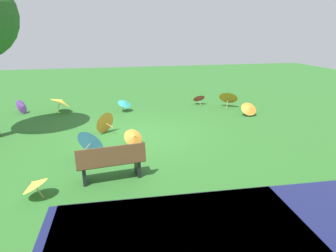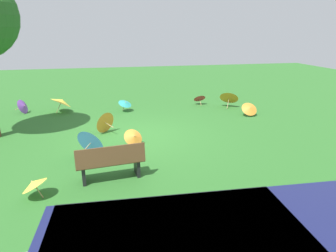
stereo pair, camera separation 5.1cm
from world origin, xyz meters
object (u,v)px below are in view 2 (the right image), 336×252
at_px(parasol_red_0, 199,98).
at_px(parasol_teal_2, 125,103).
at_px(parasol_blue_0, 92,142).
at_px(parasol_orange_3, 104,122).
at_px(parasol_purple_0, 24,106).
at_px(parasol_orange_2, 229,97).
at_px(parasol_yellow_2, 62,101).
at_px(parasol_orange_0, 250,108).
at_px(park_bench, 111,162).
at_px(parasol_yellow_1, 33,184).
at_px(parasol_orange_1, 134,137).

distance_m(parasol_red_0, parasol_teal_2, 3.65).
bearing_deg(parasol_blue_0, parasol_orange_3, -100.01).
bearing_deg(parasol_purple_0, parasol_orange_2, 175.28).
bearing_deg(parasol_yellow_2, parasol_orange_0, 163.35).
xyz_separation_m(park_bench, parasol_orange_0, (-5.81, -4.40, -0.13)).
bearing_deg(park_bench, parasol_teal_2, -97.09).
xyz_separation_m(parasol_blue_0, parasol_yellow_1, (1.14, 2.04, -0.09)).
xyz_separation_m(parasol_orange_0, parasol_orange_3, (5.97, 0.86, 0.06)).
xyz_separation_m(parasol_purple_0, parasol_yellow_2, (-1.58, 0.09, 0.16)).
bearing_deg(parasol_purple_0, parasol_orange_0, 165.54).
bearing_deg(parasol_red_0, park_bench, 57.14).
xyz_separation_m(parasol_orange_0, parasol_blue_0, (6.31, 2.82, 0.09)).
relative_size(parasol_orange_0, parasol_teal_2, 0.83).
xyz_separation_m(park_bench, parasol_yellow_2, (1.95, -6.72, 0.02)).
distance_m(parasol_yellow_1, parasol_yellow_2, 7.18).
bearing_deg(parasol_orange_0, parasol_yellow_1, 33.08).
bearing_deg(parasol_blue_0, parasol_yellow_1, 60.80).
height_order(parasol_red_0, parasol_purple_0, parasol_purple_0).
height_order(park_bench, parasol_orange_2, park_bench).
bearing_deg(parasol_orange_3, parasol_red_0, -144.41).
bearing_deg(park_bench, parasol_blue_0, -72.52).
bearing_deg(parasol_orange_1, parasol_orange_2, -140.11).
distance_m(parasol_orange_0, parasol_yellow_1, 8.89).
relative_size(parasol_orange_2, parasol_blue_0, 1.18).
xyz_separation_m(parasol_orange_0, parasol_yellow_2, (7.76, -2.32, 0.15)).
bearing_deg(parasol_yellow_2, parasol_purple_0, -3.14).
distance_m(park_bench, parasol_orange_3, 3.54).
xyz_separation_m(parasol_orange_2, parasol_red_0, (1.22, -0.73, -0.15)).
relative_size(parasol_orange_1, parasol_red_0, 1.22).
bearing_deg(parasol_orange_1, parasol_orange_3, -60.13).
bearing_deg(parasol_orange_3, parasol_yellow_1, 69.62).
relative_size(parasol_red_0, parasol_yellow_2, 0.50).
relative_size(parasol_purple_0, parasol_blue_0, 0.76).
height_order(parasol_orange_2, parasol_blue_0, parasol_blue_0).
xyz_separation_m(park_bench, parasol_orange_1, (-0.74, -1.99, -0.14)).
relative_size(parasol_orange_0, parasol_orange_1, 0.91).
height_order(parasol_orange_3, parasol_yellow_1, parasol_orange_3).
distance_m(parasol_orange_1, parasol_teal_2, 4.22).
bearing_deg(park_bench, parasol_yellow_2, -73.83).
height_order(parasol_orange_2, parasol_yellow_1, parasol_orange_2).
height_order(parasol_orange_2, parasol_red_0, parasol_orange_2).
relative_size(parasol_orange_1, parasol_blue_0, 0.78).
distance_m(park_bench, parasol_purple_0, 7.67).
relative_size(parasol_blue_0, parasol_teal_2, 1.17).
height_order(parasol_orange_0, parasol_blue_0, parasol_blue_0).
xyz_separation_m(parasol_orange_1, parasol_yellow_2, (2.69, -4.73, 0.16)).
xyz_separation_m(parasol_purple_0, parasol_yellow_1, (-1.89, 7.26, 0.01)).
height_order(parasol_orange_0, parasol_yellow_2, parasol_yellow_2).
height_order(parasol_orange_0, parasol_teal_2, parasol_orange_0).
xyz_separation_m(parasol_orange_1, parasol_orange_2, (-4.87, -4.07, 0.15)).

